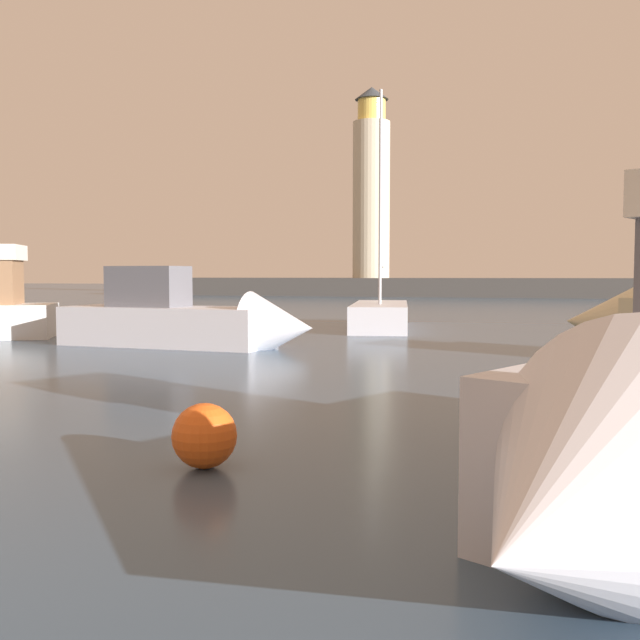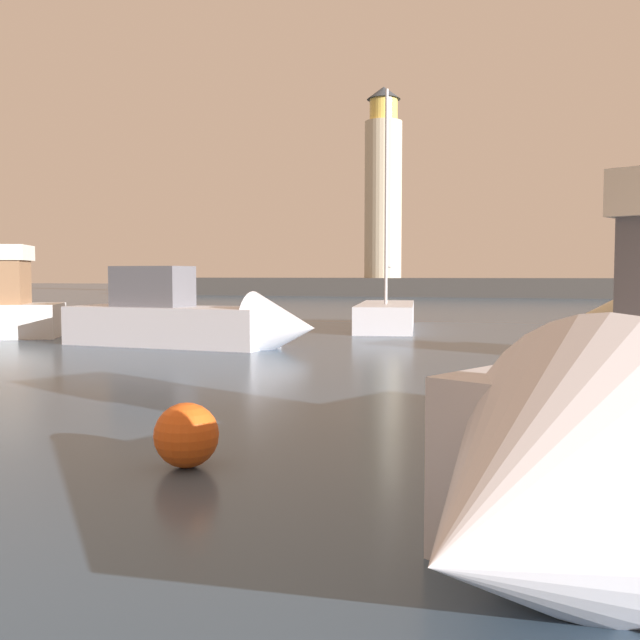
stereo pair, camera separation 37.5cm
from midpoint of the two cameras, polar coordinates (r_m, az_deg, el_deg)
ground_plane at (r=35.91m, az=6.59°, el=0.19°), size 220.00×220.00×0.00m
breakwater at (r=69.72m, az=11.27°, el=2.53°), size 67.32×5.05×1.77m
lighthouse at (r=71.25m, az=5.16°, el=10.32°), size 3.58×3.58×18.32m
motorboat_0 at (r=21.72m, az=-9.01°, el=-0.07°), size 8.00×2.71×2.77m
sailboat_moored at (r=28.62m, az=5.64°, el=0.40°), size 3.10×7.27×9.12m
mooring_buoy at (r=8.22m, az=-9.19°, el=-8.96°), size 0.72×0.72×0.72m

